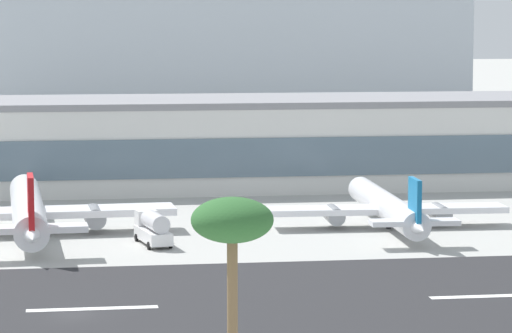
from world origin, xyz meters
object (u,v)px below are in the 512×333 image
object	(u,v)px
terminal_building	(186,142)
distant_hotel_block	(212,48)
airliner_red_tail_gate_0	(28,211)
airliner_blue_tail_gate_1	(388,208)
service_fuel_truck_0	(153,228)
palm_tree_1	(232,228)

from	to	relation	value
terminal_building	distant_hotel_block	size ratio (longest dim) A/B	1.50
terminal_building	distant_hotel_block	bearing A→B (deg)	82.01
airliner_red_tail_gate_0	airliner_blue_tail_gate_1	size ratio (longest dim) A/B	1.16
distant_hotel_block	service_fuel_truck_0	world-z (taller)	distant_hotel_block
airliner_blue_tail_gate_1	palm_tree_1	xyz separation A→B (m)	(-29.85, -78.23, 10.69)
airliner_blue_tail_gate_1	service_fuel_truck_0	world-z (taller)	airliner_blue_tail_gate_1
terminal_building	airliner_red_tail_gate_0	distance (m)	50.13
distant_hotel_block	airliner_blue_tail_gate_1	distance (m)	188.88
airliner_blue_tail_gate_1	service_fuel_truck_0	xyz separation A→B (m)	(-30.30, -7.84, -0.55)
distant_hotel_block	airliner_red_tail_gate_0	size ratio (longest dim) A/B	2.94
terminal_building	distant_hotel_block	xyz separation A→B (m)	(20.09, 143.20, 11.48)
distant_hotel_block	airliner_blue_tail_gate_1	world-z (taller)	distant_hotel_block
terminal_building	palm_tree_1	distance (m)	123.67
airliner_red_tail_gate_0	palm_tree_1	xyz separation A→B (m)	(15.16, -79.08, 10.27)
distant_hotel_block	palm_tree_1	world-z (taller)	distant_hotel_block
airliner_red_tail_gate_0	palm_tree_1	distance (m)	81.17
distant_hotel_block	airliner_red_tail_gate_0	xyz separation A→B (m)	(-43.51, -187.36, -15.45)
distant_hotel_block	palm_tree_1	bearing A→B (deg)	-96.07
terminal_building	service_fuel_truck_0	size ratio (longest dim) A/B	22.45
terminal_building	distant_hotel_block	world-z (taller)	distant_hotel_block
distant_hotel_block	palm_tree_1	distance (m)	267.99
airliner_red_tail_gate_0	airliner_blue_tail_gate_1	world-z (taller)	airliner_red_tail_gate_0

